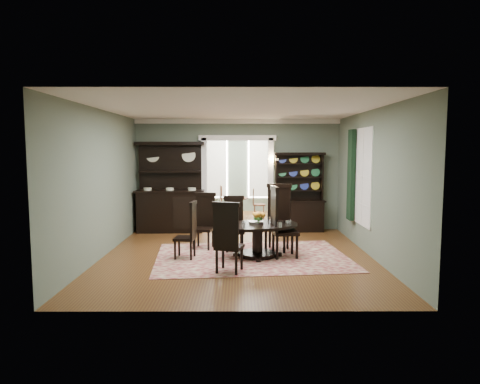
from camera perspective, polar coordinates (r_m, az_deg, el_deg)
The scene contains 19 objects.
room at distance 8.69m, azimuth -0.40°, elevation 1.62°, with size 5.51×6.01×3.01m.
parlor at distance 14.17m, azimuth -0.31°, elevation 2.98°, with size 3.51×3.50×3.01m.
doorway_trim at distance 11.64m, azimuth -0.34°, elevation 2.87°, with size 2.08×0.25×2.57m.
right_window at distance 9.93m, azimuth 15.36°, elevation 2.07°, with size 0.15×1.47×2.12m.
wall_sconce at distance 11.51m, azimuth 4.40°, elevation 4.18°, with size 0.27×0.21×0.21m.
rug at distance 8.83m, azimuth 1.63°, elevation -8.65°, with size 3.87×2.70×0.01m, color maroon.
dining_table at distance 8.79m, azimuth 2.34°, elevation -5.62°, with size 1.95×1.95×0.67m.
centerpiece at distance 8.77m, azimuth 2.19°, elevation -3.81°, with size 1.53×0.98×0.25m.
chair_far_left at distance 9.57m, azimuth -4.75°, elevation -3.60°, with size 0.54×0.52×1.24m.
chair_far_mid at distance 9.35m, azimuth -0.82°, elevation -3.96°, with size 0.47×0.45×1.19m.
chair_far_right at distance 9.39m, azimuth 5.11°, elevation -3.12°, with size 0.65×0.64×1.44m.
chair_end_left at distance 8.65m, azimuth -6.75°, elevation -4.88°, with size 0.46×0.47×1.16m.
chair_end_right at distance 8.70m, azimuth 5.25°, elevation -3.78°, with size 0.57×0.59×1.45m.
chair_near at distance 7.56m, azimuth -1.68°, elevation -5.88°, with size 0.58×0.57×1.29m.
sideboard at distance 11.57m, azimuth -9.25°, elevation -1.11°, with size 1.84×0.70×2.39m.
welsh_dresser at distance 11.60m, azimuth 7.87°, elevation -1.42°, with size 1.37×0.53×2.11m.
parlor_table at distance 13.41m, azimuth -0.55°, elevation -1.77°, with size 0.74×0.74×0.68m.
parlor_chair_left at distance 13.62m, azimuth -3.06°, elevation -1.19°, with size 0.46×0.45×1.04m.
parlor_chair_right at distance 13.41m, azimuth 2.28°, elevation -1.46°, with size 0.41×0.41×0.97m.
Camera 1 is at (0.04, -8.62, 2.20)m, focal length 32.00 mm.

